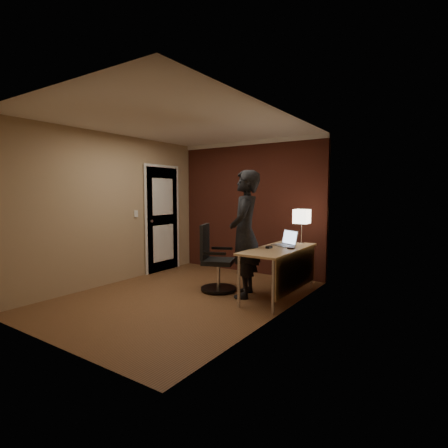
{
  "coord_description": "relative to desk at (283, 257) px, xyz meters",
  "views": [
    {
      "loc": [
        3.3,
        -3.84,
        1.52
      ],
      "look_at": [
        0.35,
        0.55,
        1.05
      ],
      "focal_mm": 28.0,
      "sensor_mm": 36.0,
      "label": 1
    }
  ],
  "objects": [
    {
      "name": "mouse",
      "position": [
        -0.18,
        -0.1,
        0.14
      ],
      "size": [
        0.07,
        0.1,
        0.03
      ],
      "primitive_type": "cube",
      "rotation": [
        0.0,
        0.0,
        -0.05
      ],
      "color": "black",
      "rests_on": "desk"
    },
    {
      "name": "wallet",
      "position": [
        0.1,
        0.04,
        0.14
      ],
      "size": [
        0.1,
        0.12,
        0.02
      ],
      "primitive_type": "cube",
      "rotation": [
        0.0,
        0.0,
        0.13
      ],
      "color": "black",
      "rests_on": "desk"
    },
    {
      "name": "laptop",
      "position": [
        -0.07,
        0.27,
        0.19
      ],
      "size": [
        0.41,
        0.39,
        0.23
      ],
      "color": "silver",
      "rests_on": "desk"
    },
    {
      "name": "desk",
      "position": [
        0.0,
        0.0,
        0.0
      ],
      "size": [
        0.6,
        1.5,
        0.73
      ],
      "color": "tan",
      "rests_on": "ground"
    },
    {
      "name": "office_chair",
      "position": [
        -1.05,
        -0.23,
        -0.15
      ],
      "size": [
        0.6,
        0.65,
        1.02
      ],
      "color": "black",
      "rests_on": "ground"
    },
    {
      "name": "person",
      "position": [
        -0.52,
        -0.2,
        0.32
      ],
      "size": [
        0.67,
        0.79,
        1.85
      ],
      "primitive_type": "imported",
      "rotation": [
        0.0,
        0.0,
        -1.18
      ],
      "color": "black",
      "rests_on": "ground"
    },
    {
      "name": "room",
      "position": [
        -1.53,
        0.81,
        0.77
      ],
      "size": [
        4.0,
        4.0,
        4.0
      ],
      "color": "brown",
      "rests_on": "ground"
    },
    {
      "name": "desk_lamp",
      "position": [
        0.02,
        0.64,
        0.55
      ],
      "size": [
        0.22,
        0.22,
        0.54
      ],
      "color": "silver",
      "rests_on": "desk"
    }
  ]
}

